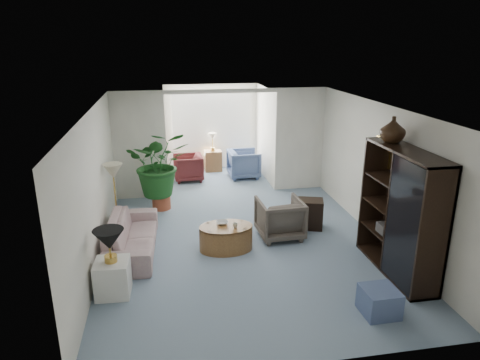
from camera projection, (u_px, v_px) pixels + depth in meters
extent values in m
plane|color=#849BAE|center=(246.00, 248.00, 7.83)|extent=(6.00, 6.00, 0.00)
plane|color=#849BAE|center=(217.00, 179.00, 11.67)|extent=(2.60, 2.60, 0.00)
cube|color=white|center=(140.00, 146.00, 9.93)|extent=(1.20, 0.12, 2.50)
cube|color=white|center=(300.00, 140.00, 10.57)|extent=(1.20, 0.12, 2.50)
cube|color=white|center=(221.00, 91.00, 9.88)|extent=(2.60, 0.12, 0.10)
cube|color=white|center=(211.00, 120.00, 12.24)|extent=(2.20, 0.02, 1.50)
cube|color=white|center=(211.00, 120.00, 12.22)|extent=(2.20, 0.02, 1.50)
cube|color=beige|center=(385.00, 152.00, 7.62)|extent=(0.04, 0.50, 0.40)
imported|color=#BAAC9D|center=(132.00, 236.00, 7.65)|extent=(0.88, 2.05, 0.59)
cube|color=white|center=(113.00, 278.00, 6.36)|extent=(0.50, 0.50, 0.53)
cone|color=black|center=(109.00, 240.00, 6.17)|extent=(0.44, 0.44, 0.30)
cone|color=beige|center=(113.00, 171.00, 8.07)|extent=(0.36, 0.36, 0.28)
cylinder|color=olive|center=(226.00, 238.00, 7.73)|extent=(0.99, 0.99, 0.45)
imported|color=beige|center=(222.00, 223.00, 7.74)|extent=(0.22, 0.22, 0.05)
imported|color=beige|center=(235.00, 226.00, 7.58)|extent=(0.10, 0.10, 0.09)
imported|color=#5E544A|center=(280.00, 218.00, 8.19)|extent=(0.84, 0.86, 0.75)
cube|color=black|center=(310.00, 214.00, 8.61)|extent=(0.58, 0.52, 0.58)
cube|color=black|center=(401.00, 213.00, 6.79)|extent=(0.48, 1.81, 2.02)
imported|color=#311E10|center=(393.00, 129.00, 6.88)|extent=(0.39, 0.39, 0.41)
cube|color=slate|center=(379.00, 301.00, 5.93)|extent=(0.47, 0.47, 0.37)
cylinder|color=#AD4F32|center=(161.00, 202.00, 9.61)|extent=(0.40, 0.40, 0.32)
imported|color=#1C531E|center=(159.00, 163.00, 9.34)|extent=(1.30, 1.13, 1.45)
imported|color=slate|center=(244.00, 164.00, 11.74)|extent=(0.84, 0.82, 0.75)
imported|color=maroon|center=(188.00, 168.00, 11.49)|extent=(0.78, 0.76, 0.69)
cube|color=olive|center=(213.00, 161.00, 12.34)|extent=(0.48, 0.38, 0.58)
cube|color=#2D2A23|center=(413.00, 187.00, 6.32)|extent=(0.30, 0.26, 0.16)
cube|color=#373532|center=(388.00, 228.00, 7.11)|extent=(0.30, 0.26, 0.16)
cube|color=#3C3B38|center=(406.00, 213.00, 6.56)|extent=(0.30, 0.26, 0.16)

